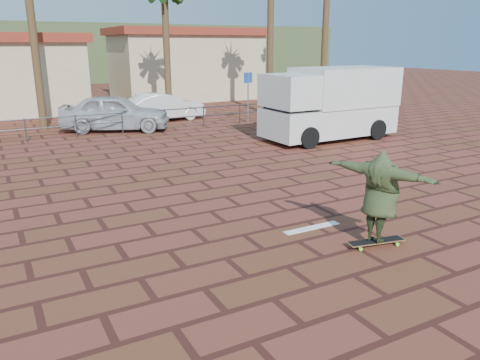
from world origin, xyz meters
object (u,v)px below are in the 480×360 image
(car_white, at_px, (163,107))
(longboard, at_px, (376,242))
(campervan, at_px, (331,102))
(car_silver, at_px, (115,113))
(skateboarder, at_px, (380,197))

(car_white, bearing_deg, longboard, 167.06)
(campervan, xyz_separation_m, car_silver, (-7.53, 6.33, -0.72))
(skateboarder, xyz_separation_m, campervan, (6.24, 9.26, 0.52))
(car_silver, bearing_deg, campervan, -106.54)
(campervan, relative_size, car_white, 1.31)
(skateboarder, bearing_deg, car_white, -22.91)
(car_silver, distance_m, car_white, 3.41)
(campervan, bearing_deg, car_silver, 138.69)
(campervan, distance_m, car_white, 9.34)
(longboard, height_order, campervan, campervan)
(car_white, bearing_deg, campervan, -157.89)
(skateboarder, height_order, car_white, skateboarder)
(skateboarder, distance_m, car_silver, 15.65)
(longboard, distance_m, car_white, 17.43)
(skateboarder, height_order, campervan, campervan)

